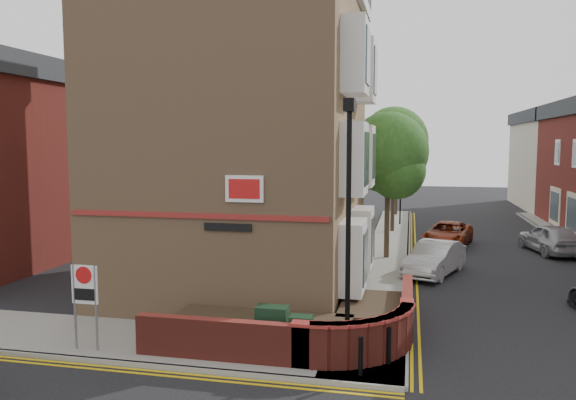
# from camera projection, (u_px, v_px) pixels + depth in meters

# --- Properties ---
(ground) EXTENTS (120.00, 120.00, 0.00)m
(ground) POSITION_uv_depth(u_px,v_px,m) (271.00, 379.00, 12.85)
(ground) COLOR black
(ground) RESTS_ON ground
(pavement_corner) EXTENTS (13.00, 3.00, 0.12)m
(pavement_corner) POSITION_uv_depth(u_px,v_px,m) (158.00, 343.00, 15.04)
(pavement_corner) COLOR gray
(pavement_corner) RESTS_ON ground
(pavement_main) EXTENTS (2.00, 32.00, 0.12)m
(pavement_main) POSITION_uv_depth(u_px,v_px,m) (388.00, 250.00, 27.96)
(pavement_main) COLOR gray
(pavement_main) RESTS_ON ground
(kerb_side) EXTENTS (13.00, 0.15, 0.12)m
(kerb_side) POSITION_uv_depth(u_px,v_px,m) (131.00, 364.00, 13.59)
(kerb_side) COLOR gray
(kerb_side) RESTS_ON ground
(kerb_main_near) EXTENTS (0.15, 32.00, 0.12)m
(kerb_main_near) POSITION_uv_depth(u_px,v_px,m) (408.00, 251.00, 27.75)
(kerb_main_near) COLOR gray
(kerb_main_near) RESTS_ON ground
(yellow_lines_side) EXTENTS (13.00, 0.28, 0.01)m
(yellow_lines_side) POSITION_uv_depth(u_px,v_px,m) (126.00, 370.00, 13.35)
(yellow_lines_side) COLOR gold
(yellow_lines_side) RESTS_ON ground
(yellow_lines_main) EXTENTS (0.28, 32.00, 0.01)m
(yellow_lines_main) POSITION_uv_depth(u_px,v_px,m) (414.00, 252.00, 27.70)
(yellow_lines_main) COLOR gold
(yellow_lines_main) RESTS_ON ground
(corner_building) EXTENTS (8.95, 10.40, 13.60)m
(corner_building) POSITION_uv_depth(u_px,v_px,m) (249.00, 120.00, 20.59)
(corner_building) COLOR #A47C57
(corner_building) RESTS_ON ground
(garden_wall) EXTENTS (6.80, 6.00, 1.20)m
(garden_wall) POSITION_uv_depth(u_px,v_px,m) (293.00, 342.00, 15.28)
(garden_wall) COLOR maroon
(garden_wall) RESTS_ON ground
(lamppost) EXTENTS (0.25, 0.50, 6.30)m
(lamppost) POSITION_uv_depth(u_px,v_px,m) (348.00, 230.00, 13.33)
(lamppost) COLOR black
(lamppost) RESTS_ON pavement_corner
(utility_cabinet_large) EXTENTS (0.80, 0.45, 1.20)m
(utility_cabinet_large) POSITION_uv_depth(u_px,v_px,m) (272.00, 330.00, 14.10)
(utility_cabinet_large) COLOR black
(utility_cabinet_large) RESTS_ON pavement_corner
(utility_cabinet_small) EXTENTS (0.55, 0.40, 1.10)m
(utility_cabinet_small) POSITION_uv_depth(u_px,v_px,m) (301.00, 338.00, 13.64)
(utility_cabinet_small) COLOR black
(utility_cabinet_small) RESTS_ON pavement_corner
(bollard_near) EXTENTS (0.11, 0.11, 0.90)m
(bollard_near) POSITION_uv_depth(u_px,v_px,m) (361.00, 356.00, 12.75)
(bollard_near) COLOR black
(bollard_near) RESTS_ON pavement_corner
(bollard_far) EXTENTS (0.11, 0.11, 0.90)m
(bollard_far) POSITION_uv_depth(u_px,v_px,m) (389.00, 346.00, 13.40)
(bollard_far) COLOR black
(bollard_far) RESTS_ON pavement_corner
(zone_sign) EXTENTS (0.72, 0.07, 2.20)m
(zone_sign) POSITION_uv_depth(u_px,v_px,m) (85.00, 291.00, 14.23)
(zone_sign) COLOR slate
(zone_sign) RESTS_ON pavement_corner
(far_terrace_cream) EXTENTS (5.40, 12.40, 8.00)m
(far_terrace_cream) POSITION_uv_depth(u_px,v_px,m) (553.00, 159.00, 46.27)
(far_terrace_cream) COLOR beige
(far_terrace_cream) RESTS_ON ground
(tree_near) EXTENTS (3.64, 3.65, 6.70)m
(tree_near) POSITION_uv_depth(u_px,v_px,m) (388.00, 158.00, 25.59)
(tree_near) COLOR #382B1E
(tree_near) RESTS_ON pavement_main
(tree_mid) EXTENTS (4.03, 4.03, 7.42)m
(tree_mid) POSITION_uv_depth(u_px,v_px,m) (394.00, 146.00, 33.31)
(tree_mid) COLOR #382B1E
(tree_mid) RESTS_ON pavement_main
(tree_far) EXTENTS (3.81, 3.81, 7.00)m
(tree_far) POSITION_uv_depth(u_px,v_px,m) (397.00, 149.00, 41.12)
(tree_far) COLOR #382B1E
(tree_far) RESTS_ON pavement_main
(traffic_light_assembly) EXTENTS (0.20, 0.16, 4.20)m
(traffic_light_assembly) POSITION_uv_depth(u_px,v_px,m) (401.00, 183.00, 36.35)
(traffic_light_assembly) COLOR black
(traffic_light_assembly) RESTS_ON pavement_main
(silver_car_near) EXTENTS (2.82, 4.38, 1.36)m
(silver_car_near) POSITION_uv_depth(u_px,v_px,m) (435.00, 258.00, 22.95)
(silver_car_near) COLOR #B7BAC0
(silver_car_near) RESTS_ON ground
(red_car_main) EXTENTS (3.07, 4.88, 1.26)m
(red_car_main) POSITION_uv_depth(u_px,v_px,m) (448.00, 234.00, 29.45)
(red_car_main) COLOR maroon
(red_car_main) RESTS_ON ground
(silver_car_far) EXTENTS (2.63, 4.58, 1.47)m
(silver_car_far) POSITION_uv_depth(u_px,v_px,m) (551.00, 238.00, 27.47)
(silver_car_far) COLOR #9B9CA3
(silver_car_far) RESTS_ON ground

